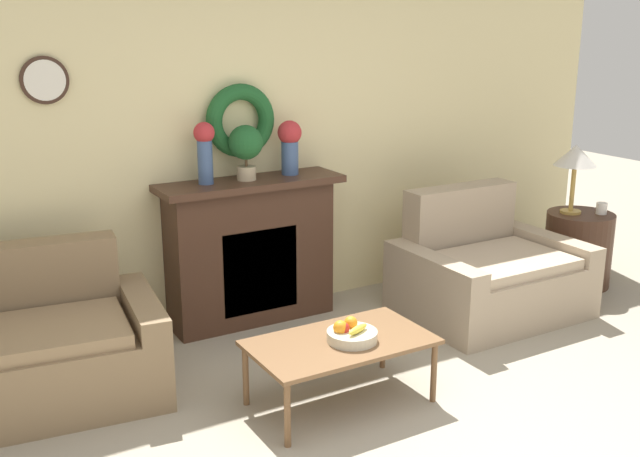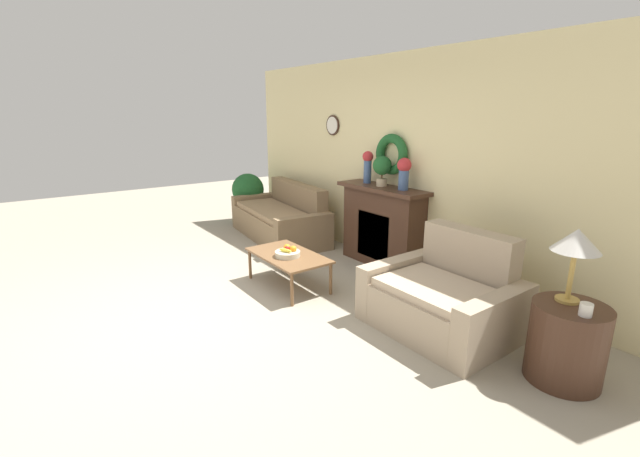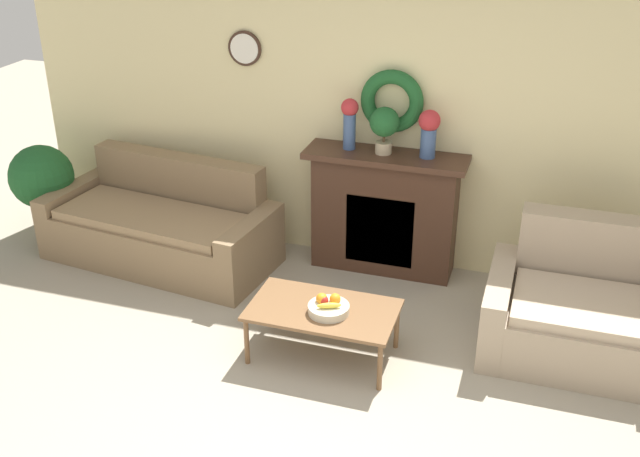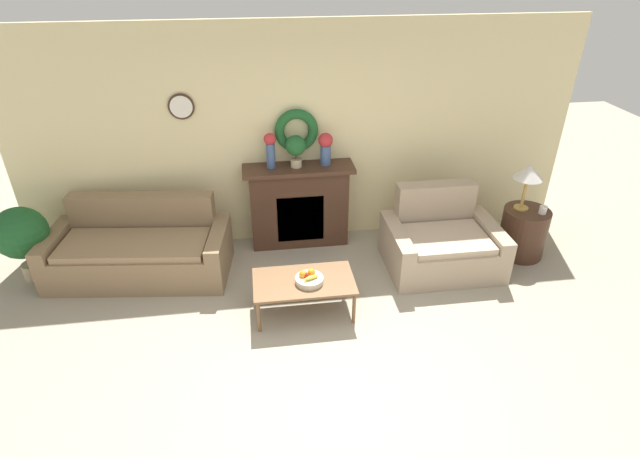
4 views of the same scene
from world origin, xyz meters
TOP-DOWN VIEW (x-y plane):
  - wall_back at (-0.00, 2.71)m, footprint 6.80×0.18m
  - fireplace at (-0.06, 2.51)m, footprint 1.34×0.41m
  - couch_left at (-1.97, 2.09)m, footprint 2.11×1.13m
  - loveseat_right at (1.55, 1.77)m, footprint 1.30×1.00m
  - coffee_table at (-0.16, 1.11)m, footprint 1.04×0.59m
  - fruit_bowl at (-0.11, 1.07)m, footprint 0.29×0.29m
  - vase_on_mantel_left at (-0.38, 2.51)m, footprint 0.14×0.14m
  - vase_on_mantel_right at (0.27, 2.51)m, footprint 0.17×0.17m
  - potted_plant_on_mantel at (-0.09, 2.49)m, footprint 0.24×0.24m
  - potted_plant_floor_by_couch at (-3.20, 2.14)m, footprint 0.58×0.58m

SIDE VIEW (x-z plane):
  - couch_left at x=-1.97m, z-range -0.13..0.74m
  - loveseat_right at x=1.55m, z-range -0.15..0.76m
  - coffee_table at x=-0.16m, z-range 0.16..0.56m
  - fruit_bowl at x=-0.11m, z-range 0.38..0.50m
  - fireplace at x=-0.06m, z-range 0.01..1.07m
  - potted_plant_floor_by_couch at x=-3.20m, z-range 0.13..1.03m
  - vase_on_mantel_right at x=0.27m, z-range 1.10..1.49m
  - potted_plant_on_mantel at x=-0.09m, z-range 1.12..1.50m
  - vase_on_mantel_left at x=-0.38m, z-range 1.10..1.53m
  - wall_back at x=0.00m, z-range 0.00..2.70m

